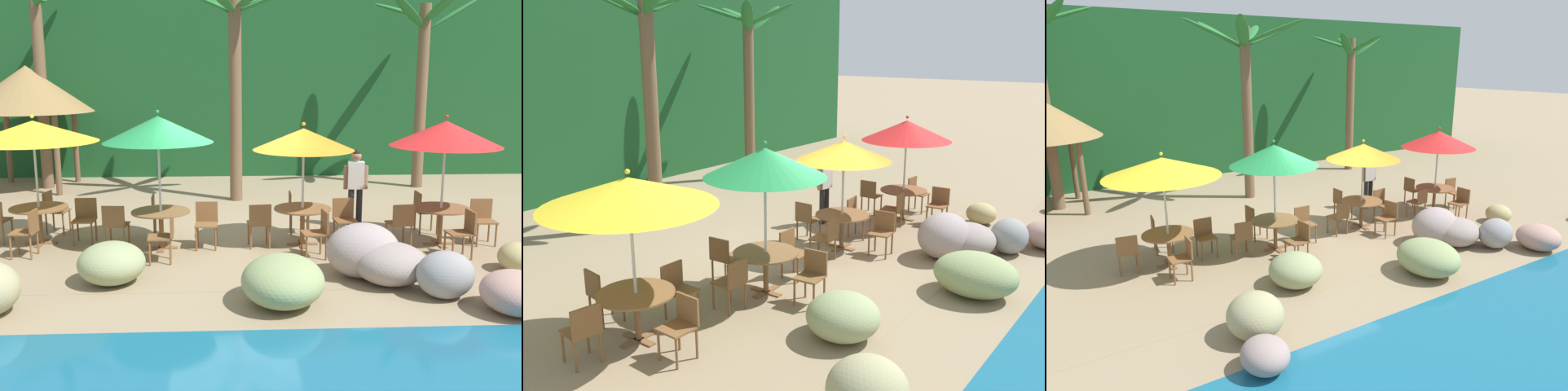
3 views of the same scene
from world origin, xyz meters
TOP-DOWN VIEW (x-y plane):
  - ground_plane at (0.00, 0.00)m, footprint 120.00×120.00m
  - terrace_deck at (0.00, 0.00)m, footprint 18.00×5.20m
  - foliage_backdrop at (0.00, 9.00)m, footprint 28.00×2.40m
  - rock_seawall at (2.71, -3.12)m, footprint 17.30×3.08m
  - umbrella_yellow at (-3.77, 0.19)m, footprint 2.42×2.42m
  - dining_table_yellow at (-3.77, 0.19)m, footprint 1.10×1.10m
  - chair_yellow_seaward at (-2.92, 0.27)m, footprint 0.42×0.43m
  - chair_yellow_inland at (-3.75, 1.05)m, footprint 0.48×0.47m
  - chair_yellow_right at (-3.71, -0.66)m, footprint 0.44×0.44m
  - umbrella_green at (-1.38, -0.25)m, footprint 2.03×2.03m
  - dining_table_green at (-1.38, -0.25)m, footprint 1.10×1.10m
  - chair_green_seaward at (-0.53, -0.17)m, footprint 0.43×0.44m
  - chair_green_inland at (-1.52, 0.60)m, footprint 0.45×0.44m
  - chair_green_left at (-2.23, -0.26)m, footprint 0.46×0.46m
  - chair_green_right at (-1.21, -1.09)m, footprint 0.46×0.45m
  - umbrella_orange at (1.32, -0.12)m, footprint 1.92×1.92m
  - dining_table_orange at (1.32, -0.12)m, footprint 1.10×1.10m
  - chair_orange_seaward at (2.16, 0.03)m, footprint 0.45×0.46m
  - chair_orange_inland at (1.27, 0.74)m, footprint 0.45×0.44m
  - chair_orange_left at (0.48, -0.29)m, footprint 0.46×0.47m
  - chair_orange_right at (1.52, -0.95)m, footprint 0.48×0.47m
  - umbrella_red at (3.99, -0.22)m, footprint 2.09×2.09m
  - dining_table_red at (3.99, -0.22)m, footprint 1.10×1.10m
  - chair_red_seaward at (4.84, -0.17)m, footprint 0.44×0.44m
  - chair_red_inland at (3.90, 0.63)m, footprint 0.43×0.42m
  - chair_red_left at (3.16, -0.42)m, footprint 0.47×0.48m
  - chair_red_right at (4.13, -1.06)m, footprint 0.45×0.44m
  - palm_tree_nearest at (-5.35, 6.07)m, footprint 3.04×2.97m
  - palm_tree_second at (0.10, 4.15)m, footprint 3.73×3.43m
  - palm_tree_third at (5.37, 5.73)m, footprint 2.85×3.10m
  - palapa_hut at (-5.75, 6.00)m, footprint 3.65×3.65m
  - waiter_in_white at (2.60, 1.14)m, footprint 0.52×0.24m

SIDE VIEW (x-z plane):
  - ground_plane at x=0.00m, z-range 0.00..0.00m
  - terrace_deck at x=0.00m, z-range 0.00..0.01m
  - rock_seawall at x=2.71m, z-range -0.11..0.79m
  - chair_yellow_seaward at x=-2.92m, z-range 0.08..0.95m
  - chair_yellow_inland at x=-3.75m, z-range 0.08..0.95m
  - chair_yellow_right at x=-3.71m, z-range 0.08..0.95m
  - chair_green_seaward at x=-0.53m, z-range 0.08..0.95m
  - chair_green_inland at x=-1.52m, z-range 0.08..0.95m
  - chair_green_left at x=-2.23m, z-range 0.08..0.95m
  - chair_green_right at x=-1.21m, z-range 0.08..0.95m
  - chair_orange_seaward at x=2.16m, z-range 0.08..0.95m
  - chair_orange_inland at x=1.27m, z-range 0.08..0.95m
  - chair_orange_left at x=0.48m, z-range 0.08..0.95m
  - chair_orange_right at x=1.52m, z-range 0.08..0.95m
  - chair_red_seaward at x=4.84m, z-range 0.08..0.95m
  - chair_red_inland at x=3.90m, z-range 0.08..0.95m
  - chair_red_left at x=3.16m, z-range 0.08..0.95m
  - chair_red_right at x=4.13m, z-range 0.08..0.95m
  - dining_table_yellow at x=-3.77m, z-range 0.24..0.98m
  - dining_table_green at x=-1.38m, z-range 0.24..0.98m
  - dining_table_orange at x=1.32m, z-range 0.24..0.98m
  - dining_table_red at x=3.99m, z-range 0.24..0.98m
  - waiter_in_white at x=2.60m, z-range 0.14..1.84m
  - umbrella_orange at x=1.32m, z-range 0.87..3.25m
  - umbrella_red at x=3.99m, z-range 0.91..3.42m
  - umbrella_yellow at x=-3.77m, z-range 0.94..3.46m
  - umbrella_green at x=-1.38m, z-range 0.96..3.58m
  - palapa_hut at x=-5.75m, z-range 1.08..4.56m
  - foliage_backdrop at x=0.00m, z-range 0.00..6.00m
  - palm_tree_third at x=5.37m, z-range 0.84..6.19m
  - palm_tree_second at x=0.10m, z-range 1.06..6.63m
  - palm_tree_nearest at x=-5.35m, z-range 0.90..6.81m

